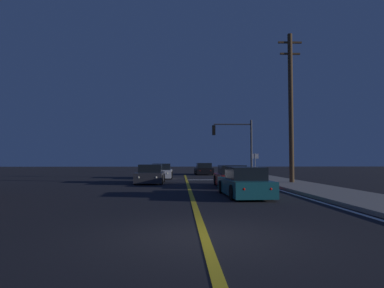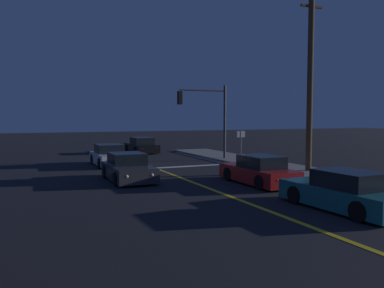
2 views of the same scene
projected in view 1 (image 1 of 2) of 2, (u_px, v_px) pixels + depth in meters
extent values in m
plane|color=black|center=(204.00, 237.00, 7.13)|extent=(160.00, 160.00, 0.00)
cube|color=gray|center=(312.00, 188.00, 18.47)|extent=(3.20, 40.01, 0.15)
cube|color=gold|center=(190.00, 190.00, 18.23)|extent=(0.20, 37.79, 0.01)
cube|color=white|center=(279.00, 190.00, 18.40)|extent=(0.16, 37.79, 0.01)
cube|color=white|center=(217.00, 180.00, 27.92)|extent=(5.20, 0.50, 0.01)
cube|color=#2D2D33|center=(150.00, 177.00, 23.80)|extent=(1.87, 4.11, 0.68)
cube|color=black|center=(151.00, 169.00, 24.07)|extent=(1.60, 1.89, 0.60)
cylinder|color=black|center=(161.00, 180.00, 22.55)|extent=(0.22, 0.64, 0.64)
cylinder|color=black|center=(136.00, 180.00, 22.50)|extent=(0.22, 0.64, 0.64)
cylinder|color=black|center=(163.00, 178.00, 25.09)|extent=(0.22, 0.64, 0.64)
cylinder|color=black|center=(140.00, 178.00, 25.03)|extent=(0.22, 0.64, 0.64)
sphere|color=#FFF4CC|center=(156.00, 177.00, 21.83)|extent=(0.18, 0.18, 0.18)
sphere|color=#FFF4CC|center=(139.00, 177.00, 21.80)|extent=(0.18, 0.18, 0.18)
sphere|color=red|center=(160.00, 175.00, 25.82)|extent=(0.14, 0.14, 0.14)
sphere|color=red|center=(145.00, 175.00, 25.78)|extent=(0.14, 0.14, 0.14)
cube|color=silver|center=(162.00, 173.00, 30.23)|extent=(1.88, 4.15, 0.68)
cube|color=black|center=(162.00, 167.00, 30.51)|extent=(1.60, 1.91, 0.60)
cylinder|color=black|center=(171.00, 175.00, 28.98)|extent=(0.22, 0.64, 0.64)
cylinder|color=black|center=(151.00, 175.00, 28.91)|extent=(0.22, 0.64, 0.64)
cylinder|color=black|center=(171.00, 174.00, 31.54)|extent=(0.22, 0.64, 0.64)
cylinder|color=black|center=(153.00, 174.00, 31.47)|extent=(0.22, 0.64, 0.64)
sphere|color=#FFF4CC|center=(167.00, 173.00, 28.25)|extent=(0.18, 0.18, 0.18)
sphere|color=#FFF4CC|center=(154.00, 173.00, 28.20)|extent=(0.18, 0.18, 0.18)
sphere|color=red|center=(169.00, 172.00, 32.27)|extent=(0.14, 0.14, 0.14)
sphere|color=red|center=(157.00, 172.00, 32.22)|extent=(0.14, 0.14, 0.14)
cube|color=black|center=(204.00, 171.00, 38.31)|extent=(1.96, 4.53, 0.68)
cube|color=black|center=(204.00, 166.00, 38.07)|extent=(1.66, 2.09, 0.60)
cylinder|color=black|center=(195.00, 171.00, 39.65)|extent=(0.23, 0.64, 0.64)
cylinder|color=black|center=(210.00, 171.00, 39.74)|extent=(0.23, 0.64, 0.64)
cylinder|color=black|center=(197.00, 172.00, 36.87)|extent=(0.23, 0.64, 0.64)
cylinder|color=black|center=(213.00, 172.00, 36.96)|extent=(0.23, 0.64, 0.64)
sphere|color=#FFF4CC|center=(197.00, 170.00, 40.47)|extent=(0.18, 0.18, 0.18)
sphere|color=#FFF4CC|center=(207.00, 169.00, 40.53)|extent=(0.18, 0.18, 0.18)
sphere|color=red|center=(200.00, 171.00, 36.09)|extent=(0.14, 0.14, 0.14)
sphere|color=red|center=(211.00, 171.00, 36.15)|extent=(0.14, 0.14, 0.14)
cube|color=#195960|center=(244.00, 187.00, 15.17)|extent=(1.91, 4.61, 0.68)
cube|color=black|center=(245.00, 174.00, 14.93)|extent=(1.57, 2.15, 0.60)
cylinder|color=black|center=(222.00, 187.00, 16.50)|extent=(0.25, 0.65, 0.64)
cylinder|color=black|center=(253.00, 187.00, 16.63)|extent=(0.25, 0.65, 0.64)
cylinder|color=black|center=(233.00, 192.00, 13.70)|extent=(0.25, 0.65, 0.64)
cylinder|color=black|center=(271.00, 192.00, 13.82)|extent=(0.25, 0.65, 0.64)
sphere|color=#FFF4CC|center=(224.00, 182.00, 17.33)|extent=(0.18, 0.18, 0.18)
sphere|color=#FFF4CC|center=(244.00, 182.00, 17.41)|extent=(0.18, 0.18, 0.18)
sphere|color=red|center=(244.00, 189.00, 12.92)|extent=(0.14, 0.14, 0.14)
sphere|color=red|center=(271.00, 189.00, 13.00)|extent=(0.14, 0.14, 0.14)
cube|color=maroon|center=(231.00, 180.00, 20.70)|extent=(1.76, 4.46, 0.68)
cube|color=black|center=(232.00, 170.00, 20.47)|extent=(1.49, 2.06, 0.60)
cylinder|color=black|center=(216.00, 180.00, 22.03)|extent=(0.23, 0.64, 0.64)
cylinder|color=black|center=(239.00, 180.00, 22.11)|extent=(0.23, 0.64, 0.64)
cylinder|color=black|center=(221.00, 183.00, 19.29)|extent=(0.23, 0.64, 0.64)
cylinder|color=black|center=(248.00, 183.00, 19.36)|extent=(0.23, 0.64, 0.64)
sphere|color=#FFF4CC|center=(218.00, 177.00, 22.84)|extent=(0.18, 0.18, 0.18)
sphere|color=#FFF4CC|center=(233.00, 177.00, 22.88)|extent=(0.18, 0.18, 0.18)
sphere|color=red|center=(228.00, 180.00, 18.52)|extent=(0.14, 0.14, 0.14)
sphere|color=red|center=(247.00, 180.00, 18.57)|extent=(0.14, 0.14, 0.14)
cylinder|color=#38383D|center=(251.00, 149.00, 30.46)|extent=(0.18, 0.18, 5.35)
cylinder|color=#38383D|center=(233.00, 124.00, 30.51)|extent=(3.46, 0.12, 0.12)
cube|color=black|center=(214.00, 130.00, 30.42)|extent=(0.28, 0.28, 0.90)
sphere|color=red|center=(214.00, 127.00, 30.44)|extent=(0.22, 0.22, 0.22)
sphere|color=#4C2D05|center=(214.00, 130.00, 30.42)|extent=(0.22, 0.22, 0.22)
sphere|color=#0A3814|center=(214.00, 133.00, 30.41)|extent=(0.22, 0.22, 0.22)
cylinder|color=#4C3823|center=(291.00, 108.00, 22.91)|extent=(0.32, 0.32, 10.44)
cube|color=#4C3823|center=(290.00, 43.00, 23.14)|extent=(1.65, 0.12, 0.12)
cube|color=#4C3823|center=(290.00, 54.00, 23.10)|extent=(1.38, 0.12, 0.12)
cylinder|color=slate|center=(255.00, 167.00, 27.58)|extent=(0.06, 0.06, 2.23)
cube|color=white|center=(255.00, 156.00, 27.62)|extent=(0.56, 0.07, 0.40)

